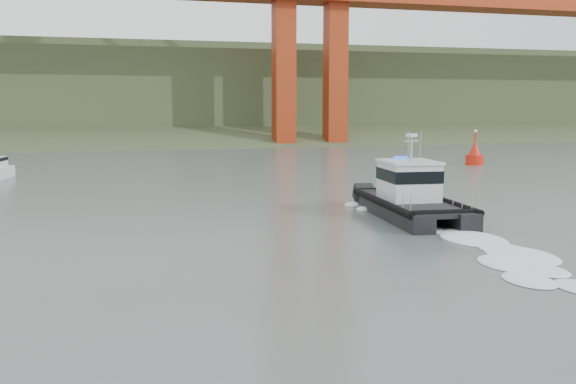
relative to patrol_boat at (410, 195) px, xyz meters
name	(u,v)px	position (x,y,z in m)	size (l,w,h in m)	color
ground	(352,309)	(-8.78, -14.16, -1.16)	(400.00, 400.00, 0.00)	#4C5A57
headlands	(143,101)	(-8.78, 111.34, 5.88)	(500.00, 105.36, 27.12)	#344728
patrol_boat	(410,195)	(0.00, 0.00, 0.00)	(4.25, 9.81, 4.64)	black
nav_buoy	(475,155)	(20.09, 26.39, -0.17)	(1.82, 1.82, 3.78)	red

